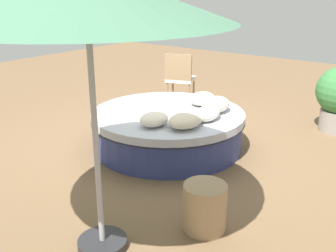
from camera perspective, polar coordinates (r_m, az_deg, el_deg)
name	(u,v)px	position (r m, az deg, el deg)	size (l,w,h in m)	color
ground_plane	(168,147)	(5.71, 0.00, -3.05)	(16.00, 16.00, 0.00)	brown
round_bed	(168,129)	(5.61, 0.00, -0.45)	(2.15, 2.15, 0.54)	navy
throw_pillow_0	(154,119)	(4.94, -2.01, 0.99)	(0.41, 0.32, 0.17)	silver
throw_pillow_1	(185,120)	(4.89, 2.51, 0.81)	(0.49, 0.38, 0.18)	beige
throw_pillow_2	(207,114)	(5.16, 5.63, 1.76)	(0.45, 0.29, 0.18)	silver
throw_pillow_3	(216,105)	(5.51, 6.90, 3.09)	(0.49, 0.35, 0.22)	silver
throw_pillow_4	(202,99)	(5.83, 5.00, 3.96)	(0.43, 0.35, 0.19)	beige
patio_chair	(180,75)	(7.74, 1.69, 7.43)	(0.65, 0.67, 0.98)	#997A56
side_table	(205,207)	(3.82, 5.32, -11.59)	(0.42, 0.42, 0.47)	#997A56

